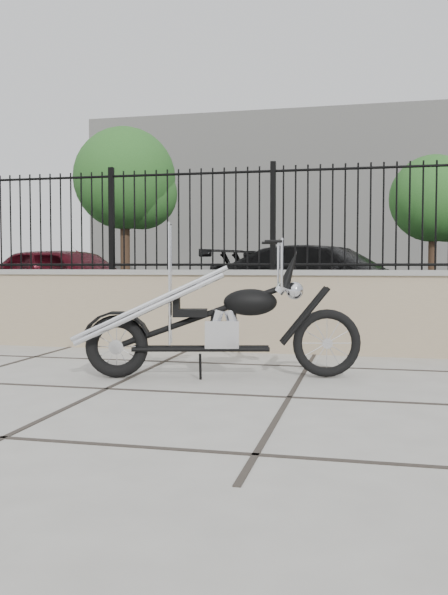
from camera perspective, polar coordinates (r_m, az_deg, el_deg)
ground_plane at (r=5.29m, az=-10.58°, el=-8.15°), size 90.00×90.00×0.00m
parking_lot at (r=17.42m, az=5.97°, el=-0.41°), size 30.00×30.00×0.00m
retaining_wall at (r=7.57m, az=-3.08°, el=-1.10°), size 14.00×0.36×0.96m
iron_fence at (r=7.57m, az=-3.11°, el=7.08°), size 14.00×0.08×1.20m
background_building at (r=31.47m, az=9.09°, el=8.35°), size 22.00×6.00×8.00m
chopper_motorcycle at (r=5.63m, az=-0.68°, el=-0.15°), size 2.40×0.94×1.42m
car_red at (r=12.55m, az=-13.83°, el=1.43°), size 4.41×2.71×1.40m
car_black at (r=11.79m, az=9.44°, el=1.36°), size 5.17×3.55×1.39m
bollard_a at (r=10.26m, az=-13.11°, el=-0.20°), size 0.14×0.14×0.93m
bollard_b at (r=9.94m, az=14.28°, el=-0.42°), size 0.13×0.13×0.89m
tree_left at (r=22.84m, az=-9.00°, el=11.00°), size 3.58×3.58×6.04m
tree_right at (r=21.29m, az=18.44°, el=8.83°), size 2.75×2.75×4.65m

